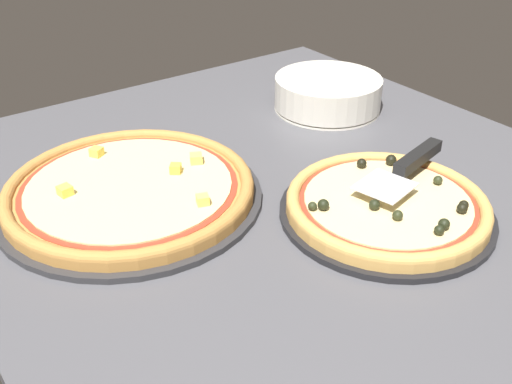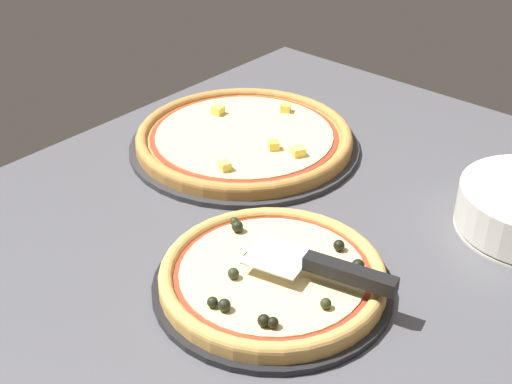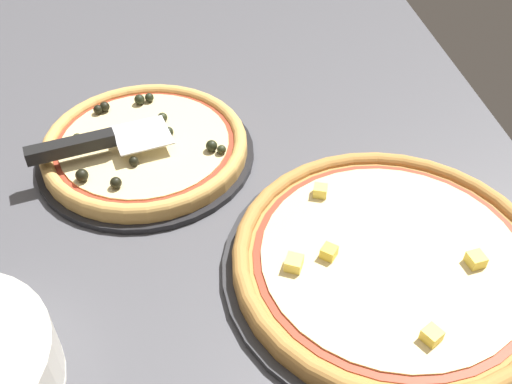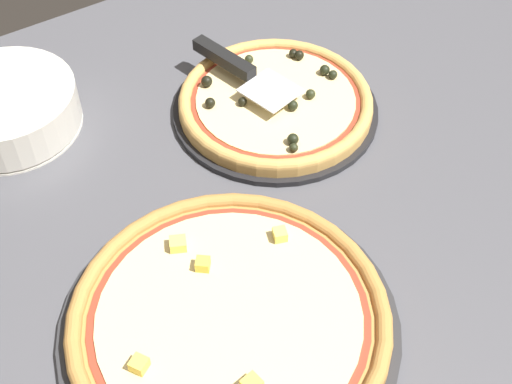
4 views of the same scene
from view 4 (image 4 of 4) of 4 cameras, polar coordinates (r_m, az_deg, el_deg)
ground_plane at (r=113.83cm, az=3.44°, el=3.85°), size 146.83×102.24×3.60cm
pizza_pan_front at (r=116.24cm, az=1.63°, el=6.62°), size 33.17×33.17×1.00cm
pizza_front at (r=115.06cm, az=1.65°, el=7.30°), size 31.18×31.18×3.83cm
pizza_pan_back at (r=90.22cm, az=-2.12°, el=-10.69°), size 42.54×42.54×1.00cm
pizza_back at (r=88.68cm, az=-2.16°, el=-10.08°), size 39.99×39.99×3.50cm
serving_spatula at (r=116.85cm, az=-1.83°, el=10.16°), size 9.35×21.13×2.00cm
plate_stack at (r=118.44cm, az=-19.38°, el=6.30°), size 22.63×22.63×7.00cm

